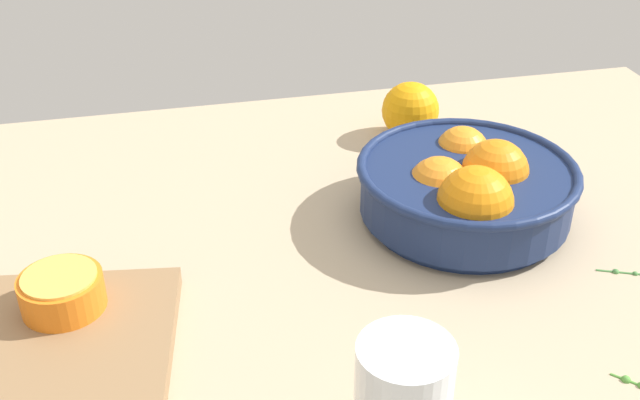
% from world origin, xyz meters
% --- Properties ---
extents(ground_plane, '(1.29, 0.91, 0.03)m').
position_xyz_m(ground_plane, '(0.00, 0.00, -0.01)').
color(ground_plane, tan).
extents(fruit_bowl, '(0.27, 0.27, 0.11)m').
position_xyz_m(fruit_bowl, '(0.16, 0.04, 0.05)').
color(fruit_bowl, navy).
rests_on(fruit_bowl, ground_plane).
extents(orange_half_0, '(0.08, 0.08, 0.04)m').
position_xyz_m(orange_half_0, '(-0.30, -0.05, 0.04)').
color(orange_half_0, orange).
rests_on(orange_half_0, cutting_board).
extents(loose_orange_1, '(0.08, 0.08, 0.08)m').
position_xyz_m(loose_orange_1, '(0.17, 0.27, 0.04)').
color(loose_orange_1, orange).
rests_on(loose_orange_1, ground_plane).
extents(herb_sprig_1, '(0.08, 0.03, 0.01)m').
position_xyz_m(herb_sprig_1, '(0.31, -0.11, 0.00)').
color(herb_sprig_1, '#437D3E').
rests_on(herb_sprig_1, ground_plane).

